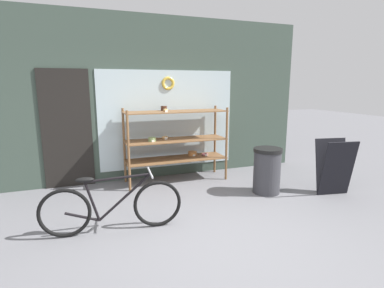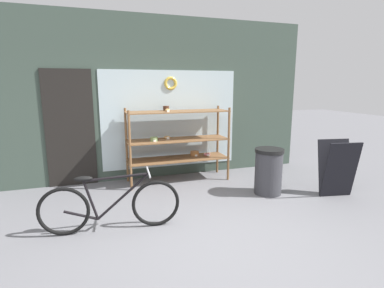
# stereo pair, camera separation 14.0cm
# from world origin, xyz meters

# --- Properties ---
(ground_plane) EXTENTS (30.00, 30.00, 0.00)m
(ground_plane) POSITION_xyz_m (0.00, 0.00, 0.00)
(ground_plane) COLOR slate
(storefront_facade) EXTENTS (6.13, 0.13, 3.11)m
(storefront_facade) POSITION_xyz_m (-0.04, 2.68, 1.52)
(storefront_facade) COLOR #3D4C42
(storefront_facade) RESTS_ON ground_plane
(display_case) EXTENTS (1.91, 0.57, 1.43)m
(display_case) POSITION_xyz_m (0.24, 2.26, 0.83)
(display_case) COLOR brown
(display_case) RESTS_ON ground_plane
(bicycle) EXTENTS (1.74, 0.46, 0.75)m
(bicycle) POSITION_xyz_m (-1.13, 0.57, 0.34)
(bicycle) COLOR black
(bicycle) RESTS_ON ground_plane
(sandwich_board) EXTENTS (0.61, 0.47, 0.93)m
(sandwich_board) POSITION_xyz_m (2.49, 0.63, 0.47)
(sandwich_board) COLOR black
(sandwich_board) RESTS_ON ground_plane
(trash_bin) EXTENTS (0.48, 0.48, 0.78)m
(trash_bin) POSITION_xyz_m (1.49, 1.09, 0.42)
(trash_bin) COLOR #38383D
(trash_bin) RESTS_ON ground_plane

